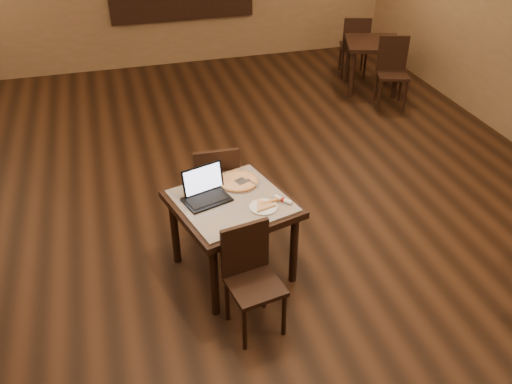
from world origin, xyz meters
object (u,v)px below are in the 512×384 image
object	(u,v)px
chair_main_far	(216,184)
laptop	(205,190)
other_table_a_chair_near	(392,67)
tiled_table	(232,210)
pizza_pan	(239,183)
chair_main_near	(251,273)
other_table_a	(373,50)
other_table_a_chair_far	(355,43)

from	to	relation	value
chair_main_far	laptop	size ratio (longest dim) A/B	2.23
laptop	other_table_a_chair_near	world-z (taller)	laptop
other_table_a_chair_near	tiled_table	bearing A→B (deg)	-118.04
laptop	pizza_pan	distance (m)	0.35
chair_main_near	pizza_pan	world-z (taller)	chair_main_near
chair_main_near	chair_main_far	bearing A→B (deg)	79.78
pizza_pan	other_table_a_chair_near	xyz separation A→B (m)	(2.93, 2.67, -0.22)
chair_main_near	other_table_a	bearing A→B (deg)	43.68
tiled_table	other_table_a_chair_far	size ratio (longest dim) A/B	1.17
other_table_a	other_table_a_chair_far	distance (m)	0.57
chair_main_near	laptop	distance (m)	0.82
chair_main_near	other_table_a	xyz separation A→B (m)	(3.04, 4.10, 0.11)
chair_main_near	other_table_a	distance (m)	5.10
pizza_pan	other_table_a_chair_near	world-z (taller)	other_table_a_chair_near
chair_main_near	chair_main_far	size ratio (longest dim) A/B	0.94
chair_main_far	other_table_a_chair_far	distance (m)	4.55
chair_main_near	other_table_a_chair_near	world-z (taller)	other_table_a_chair_near
chair_main_far	pizza_pan	size ratio (longest dim) A/B	2.62
tiled_table	other_table_a	bearing A→B (deg)	33.87
chair_main_near	other_table_a	size ratio (longest dim) A/B	0.89
chair_main_near	tiled_table	bearing A→B (deg)	78.97
other_table_a_chair_far	tiled_table	bearing A→B (deg)	71.74
tiled_table	other_table_a	xyz separation A→B (m)	(3.02, 3.48, -0.04)
pizza_pan	other_table_a_chair_near	bearing A→B (deg)	42.36
tiled_table	chair_main_far	world-z (taller)	chair_main_far
chair_main_far	other_table_a_chair_far	bearing A→B (deg)	-128.33
tiled_table	other_table_a_chair_far	world-z (taller)	other_table_a_chair_far
tiled_table	other_table_a_chair_far	xyz separation A→B (m)	(3.00, 4.04, -0.12)
chair_main_far	laptop	xyz separation A→B (m)	(-0.20, -0.51, 0.29)
pizza_pan	other_table_a_chair_far	size ratio (longest dim) A/B	0.38
chair_main_near	other_table_a_chair_far	distance (m)	5.55
other_table_a_chair_near	chair_main_near	bearing A→B (deg)	-112.63
pizza_pan	laptop	bearing A→B (deg)	-157.70
tiled_table	laptop	bearing A→B (deg)	136.33
laptop	other_table_a_chair_near	bearing A→B (deg)	23.80
other_table_a	other_table_a_chair_near	size ratio (longest dim) A/B	1.04
chair_main_near	other_table_a_chair_near	bearing A→B (deg)	39.29
chair_main_far	other_table_a_chair_near	size ratio (longest dim) A/B	0.99
chair_main_near	other_table_a_chair_far	xyz separation A→B (m)	(3.01, 4.66, 0.04)
tiled_table	other_table_a_chair_near	distance (m)	4.22
other_table_a_chair_near	other_table_a	bearing A→B (deg)	110.98
laptop	other_table_a_chair_near	xyz separation A→B (m)	(3.25, 2.80, -0.28)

